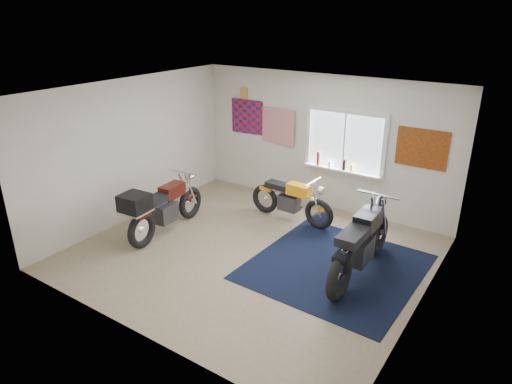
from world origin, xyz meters
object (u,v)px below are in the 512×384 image
Objects in this scene: navy_rug at (335,267)px; maroon_tourer at (161,208)px; black_chrome_bike at (361,245)px; yellow_triumph at (291,201)px.

maroon_tourer is at bearing -167.06° from navy_rug.
maroon_tourer reaches higher than navy_rug.
black_chrome_bike is 1.12× the size of maroon_tourer.
maroon_tourer is (-3.49, -0.73, 0.02)m from black_chrome_bike.
maroon_tourer reaches higher than yellow_triumph.
yellow_triumph is (-1.48, 1.13, 0.40)m from navy_rug.
black_chrome_bike reaches higher than maroon_tourer.
navy_rug is at bearing -35.00° from yellow_triumph.
black_chrome_bike reaches higher than navy_rug.
black_chrome_bike is at bearing -82.96° from maroon_tourer.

